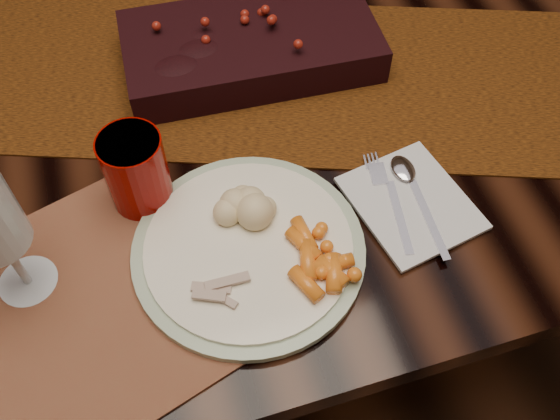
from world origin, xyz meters
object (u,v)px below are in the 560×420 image
object	(u,v)px
turkey_shreds	(220,294)
dinner_plate	(249,249)
baby_carrots	(292,258)
centerpiece	(251,42)
placemat_main	(34,336)
mashed_potatoes	(245,205)
napkin	(411,203)
red_cup	(136,171)
dining_table	(239,220)

from	to	relation	value
turkey_shreds	dinner_plate	bearing A→B (deg)	49.12
baby_carrots	centerpiece	bearing A→B (deg)	81.89
centerpiece	placemat_main	bearing A→B (deg)	-134.39
centerpiece	placemat_main	distance (m)	0.52
mashed_potatoes	placemat_main	bearing A→B (deg)	-163.73
napkin	baby_carrots	bearing A→B (deg)	-176.31
placemat_main	mashed_potatoes	distance (m)	0.29
placemat_main	napkin	bearing A→B (deg)	-12.00
placemat_main	turkey_shreds	distance (m)	0.22
centerpiece	red_cup	bearing A→B (deg)	-134.37
dining_table	turkey_shreds	bearing A→B (deg)	-104.85
centerpiece	dinner_plate	bearing A→B (deg)	-106.08
mashed_potatoes	turkey_shreds	bearing A→B (deg)	-119.98
centerpiece	napkin	size ratio (longest dim) A/B	2.35
dining_table	baby_carrots	size ratio (longest dim) A/B	15.19
placemat_main	dinner_plate	world-z (taller)	dinner_plate
placemat_main	baby_carrots	xyz separation A→B (m)	(0.31, -0.00, 0.03)
centerpiece	baby_carrots	xyz separation A→B (m)	(-0.05, -0.37, -0.01)
dining_table	placemat_main	bearing A→B (deg)	-132.86
mashed_potatoes	turkey_shreds	xyz separation A→B (m)	(-0.06, -0.10, -0.01)
dining_table	centerpiece	xyz separation A→B (m)	(0.05, 0.04, 0.42)
dining_table	baby_carrots	world-z (taller)	baby_carrots
napkin	red_cup	bearing A→B (deg)	149.99
dining_table	dinner_plate	distance (m)	0.49
red_cup	napkin	bearing A→B (deg)	-19.10
turkey_shreds	napkin	xyz separation A→B (m)	(0.27, 0.07, -0.02)
baby_carrots	red_cup	xyz separation A→B (m)	(-0.15, 0.16, 0.03)
dinner_plate	centerpiece	bearing A→B (deg)	73.92
dining_table	placemat_main	xyz separation A→B (m)	(-0.31, -0.33, 0.38)
centerpiece	placemat_main	world-z (taller)	centerpiece
napkin	mashed_potatoes	bearing A→B (deg)	159.28
dining_table	mashed_potatoes	world-z (taller)	mashed_potatoes
mashed_potatoes	napkin	size ratio (longest dim) A/B	0.50
dining_table	mashed_potatoes	bearing A→B (deg)	-97.92
baby_carrots	red_cup	distance (m)	0.23
centerpiece	dinner_plate	xyz separation A→B (m)	(-0.10, -0.34, -0.03)
baby_carrots	napkin	size ratio (longest dim) A/B	0.73
napkin	red_cup	xyz separation A→B (m)	(-0.33, 0.12, 0.05)
dining_table	mashed_potatoes	size ratio (longest dim) A/B	22.21
dinner_plate	napkin	xyz separation A→B (m)	(0.22, 0.01, -0.01)
dinner_plate	turkey_shreds	xyz separation A→B (m)	(-0.05, -0.06, 0.01)
dinner_plate	napkin	distance (m)	0.22
centerpiece	napkin	distance (m)	0.35
napkin	red_cup	world-z (taller)	red_cup
dining_table	dinner_plate	xyz separation A→B (m)	(-0.04, -0.30, 0.39)
centerpiece	napkin	xyz separation A→B (m)	(0.13, -0.33, -0.03)
placemat_main	red_cup	xyz separation A→B (m)	(0.16, 0.16, 0.06)
baby_carrots	napkin	world-z (taller)	baby_carrots
placemat_main	dinner_plate	distance (m)	0.27
baby_carrots	red_cup	size ratio (longest dim) A/B	1.08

